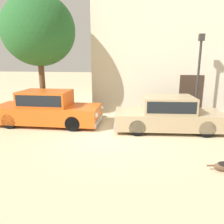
{
  "coord_description": "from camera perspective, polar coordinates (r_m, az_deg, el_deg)",
  "views": [
    {
      "loc": [
        1.43,
        -7.66,
        2.83
      ],
      "look_at": [
        0.32,
        0.2,
        0.9
      ],
      "focal_mm": 34.95,
      "sensor_mm": 36.0,
      "label": 1
    }
  ],
  "objects": [
    {
      "name": "ground_plane",
      "position": [
        8.29,
        -2.39,
        -6.3
      ],
      "size": [
        80.0,
        80.0,
        0.0
      ],
      "primitive_type": "plane",
      "color": "#CCB78E"
    },
    {
      "name": "parked_sedan_nearest",
      "position": [
        9.96,
        -16.62,
        0.97
      ],
      "size": [
        4.72,
        1.77,
        1.51
      ],
      "rotation": [
        0.0,
        0.0,
        0.01
      ],
      "color": "#D15619",
      "rests_on": "ground_plane"
    },
    {
      "name": "parked_sedan_second",
      "position": [
        9.08,
        14.46,
        -0.42
      ],
      "size": [
        4.53,
        2.04,
        1.4
      ],
      "rotation": [
        0.0,
        0.0,
        0.08
      ],
      "color": "tan",
      "rests_on": "ground_plane"
    },
    {
      "name": "apartment_block",
      "position": [
        15.04,
        26.68,
        20.24
      ],
      "size": [
        13.91,
        6.84,
        9.82
      ],
      "color": "beige",
      "rests_on": "ground_plane"
    },
    {
      "name": "street_lamp",
      "position": [
        10.21,
        21.77,
        10.65
      ],
      "size": [
        0.22,
        0.22,
        3.85
      ],
      "color": "#2D2B28",
      "rests_on": "ground_plane"
    },
    {
      "name": "acacia_tree_left",
      "position": [
        10.86,
        -18.7,
        19.48
      ],
      "size": [
        3.29,
        2.96,
        5.64
      ],
      "color": "brown",
      "rests_on": "ground_plane"
    }
  ]
}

